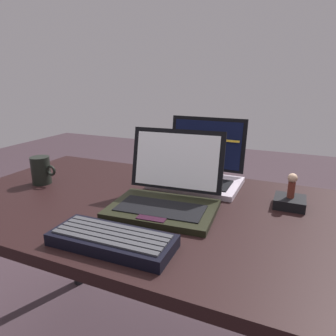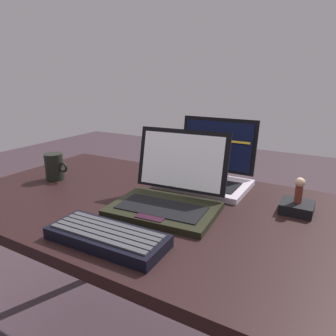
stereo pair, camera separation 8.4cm
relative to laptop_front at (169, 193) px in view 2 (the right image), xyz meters
name	(u,v)px [view 2 (the right image)]	position (x,y,z in m)	size (l,w,h in m)	color
desk	(169,229)	(0.00, 0.01, -0.13)	(1.46, 0.75, 0.71)	black
laptop_front	(169,193)	(0.00, 0.00, 0.00)	(0.33, 0.29, 0.23)	black
laptop_rear	(208,172)	(0.02, 0.26, 0.00)	(0.32, 0.26, 0.24)	#C0B0C1
external_keyboard	(107,237)	(-0.03, -0.26, -0.03)	(0.31, 0.13, 0.03)	black
figurine_stand	(297,207)	(0.35, 0.16, -0.03)	(0.09, 0.09, 0.03)	black
figurine	(299,189)	(0.35, 0.16, 0.03)	(0.03, 0.03, 0.08)	maroon
coffee_mug	(55,167)	(-0.52, 0.01, 0.01)	(0.11, 0.07, 0.10)	black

